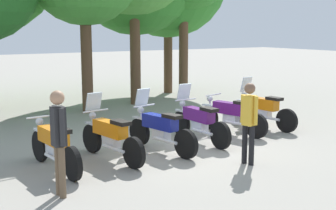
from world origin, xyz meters
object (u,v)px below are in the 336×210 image
Objects in this scene: motorcycle_2 at (160,129)px; motorcycle_3 at (199,121)px; person_0 at (249,117)px; person_1 at (59,135)px; motorcycle_5 at (262,109)px; motorcycle_1 at (110,136)px; motorcycle_0 at (54,145)px; motorcycle_4 at (230,115)px.

motorcycle_2 is 1.26m from motorcycle_3.
motorcycle_2 is at bearing 107.43° from person_0.
person_1 is at bearing 107.33° from motorcycle_2.
person_1 is at bearing 100.85° from motorcycle_5.
motorcycle_3 is 1.24× the size of person_1.
person_0 is at bearing 124.67° from motorcycle_5.
person_0 is (2.26, -1.73, 0.45)m from motorcycle_1.
motorcycle_3 reaches higher than motorcycle_0.
person_1 reaches higher than motorcycle_2.
motorcycle_0 is at bearing 80.74° from motorcycle_2.
motorcycle_2 reaches higher than motorcycle_4.
motorcycle_3 is 1.00× the size of motorcycle_5.
person_0 is at bearing 133.96° from motorcycle_4.
person_0 is 0.94× the size of person_1.
person_1 is (-3.82, 0.22, 0.07)m from person_0.
motorcycle_2 is (2.44, 0.10, 0.01)m from motorcycle_0.
motorcycle_3 is 4.42m from person_1.
motorcycle_5 is at bearing -89.00° from motorcycle_0.
motorcycle_4 is 0.98× the size of motorcycle_5.
person_1 reaches higher than motorcycle_0.
motorcycle_2 is at bearing 98.90° from motorcycle_3.
motorcycle_0 is 1.22m from motorcycle_1.
motorcycle_1 is 1.23× the size of person_1.
motorcycle_4 is 1.22× the size of person_1.
person_0 is (1.04, -1.76, 0.45)m from motorcycle_2.
motorcycle_4 is 1.23m from motorcycle_5.
person_0 is (-0.19, -2.01, 0.45)m from motorcycle_3.
motorcycle_3 is 2.07m from person_0.
motorcycle_1 reaches higher than motorcycle_0.
motorcycle_2 is at bearing 26.08° from person_1.
motorcycle_5 is at bearing -91.38° from motorcycle_2.
motorcycle_0 is 1.01× the size of motorcycle_2.
motorcycle_1 is at bearing 90.06° from motorcycle_5.
motorcycle_1 is at bearing 129.39° from person_0.
person_0 reaches higher than motorcycle_3.
motorcycle_2 is 1.23× the size of person_1.
motorcycle_4 is (4.89, 0.65, 0.00)m from motorcycle_0.
motorcycle_1 is at bearing -92.75° from motorcycle_0.
motorcycle_1 is at bearing 93.82° from motorcycle_3.
motorcycle_1 is at bearing 84.25° from motorcycle_4.
motorcycle_5 is 1.31× the size of person_0.
motorcycle_2 reaches higher than motorcycle_0.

